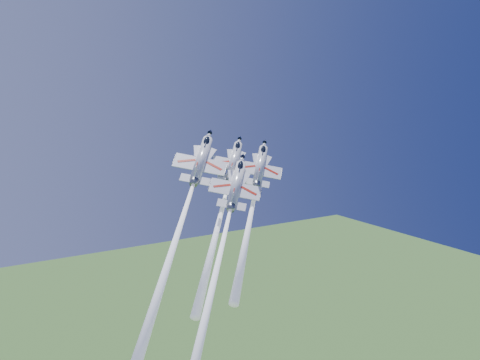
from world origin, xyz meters
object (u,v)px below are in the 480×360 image
jet_slot (217,267)px  jet_right (253,205)px  jet_lead (223,207)px  jet_left (179,230)px

jet_slot → jet_right: bearing=70.5°
jet_lead → jet_left: size_ratio=0.74×
jet_right → jet_lead: bearing=-177.8°
jet_right → jet_left: bearing=-150.2°
jet_lead → jet_right: (4.97, -3.24, 0.42)m
jet_lead → jet_right: jet_lead is taller
jet_left → jet_lead: bearing=44.9°
jet_left → jet_right: bearing=29.8°
jet_left → jet_slot: 11.98m
jet_lead → jet_left: jet_left is taller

